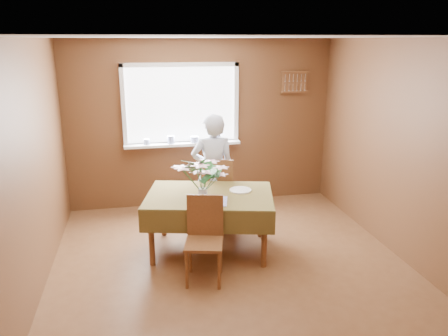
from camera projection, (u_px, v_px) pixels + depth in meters
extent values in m
plane|color=brown|center=(234.00, 273.00, 4.83)|extent=(4.50, 4.50, 0.00)
plane|color=white|center=(236.00, 37.00, 4.12)|extent=(4.50, 4.50, 0.00)
plane|color=brown|center=(201.00, 124.00, 6.59)|extent=(4.00, 0.00, 4.00)
plane|color=brown|center=(328.00, 276.00, 2.36)|extent=(4.00, 0.00, 4.00)
plane|color=brown|center=(27.00, 176.00, 4.09)|extent=(0.00, 4.50, 4.50)
plane|color=brown|center=(410.00, 154.00, 4.86)|extent=(0.00, 4.50, 4.50)
cube|color=white|center=(181.00, 105.00, 6.43)|extent=(1.60, 0.01, 1.10)
cube|color=white|center=(180.00, 65.00, 6.25)|extent=(1.72, 0.06, 0.06)
cube|color=white|center=(182.00, 143.00, 6.58)|extent=(1.72, 0.06, 0.06)
cube|color=white|center=(123.00, 107.00, 6.25)|extent=(0.06, 0.06, 1.22)
cube|color=white|center=(236.00, 103.00, 6.57)|extent=(0.06, 0.06, 1.22)
cube|color=white|center=(183.00, 144.00, 6.51)|extent=(1.72, 0.20, 0.04)
cylinder|color=white|center=(147.00, 142.00, 6.37)|extent=(0.09, 0.09, 0.08)
cylinder|color=white|center=(171.00, 140.00, 6.44)|extent=(0.11, 0.11, 0.12)
cylinder|color=white|center=(195.00, 139.00, 6.51)|extent=(0.12, 0.12, 0.09)
cylinder|color=white|center=(218.00, 137.00, 6.57)|extent=(0.10, 0.10, 0.13)
cube|color=brown|center=(295.00, 82.00, 6.67)|extent=(0.40, 0.03, 0.30)
cube|color=brown|center=(295.00, 72.00, 6.62)|extent=(0.44, 0.04, 0.03)
cube|color=brown|center=(295.00, 92.00, 6.70)|extent=(0.44, 0.04, 0.03)
cylinder|color=brown|center=(151.00, 238.00, 4.91)|extent=(0.07, 0.07, 0.67)
cylinder|color=brown|center=(264.00, 240.00, 4.87)|extent=(0.07, 0.07, 0.67)
cylinder|color=brown|center=(163.00, 211.00, 5.67)|extent=(0.07, 0.07, 0.67)
cylinder|color=brown|center=(261.00, 212.00, 5.63)|extent=(0.07, 0.07, 0.67)
cube|color=brown|center=(210.00, 197.00, 5.17)|extent=(1.60, 1.25, 0.04)
cube|color=#463A19|center=(210.00, 195.00, 5.16)|extent=(1.67, 1.32, 0.01)
cube|color=#463A19|center=(207.00, 223.00, 4.72)|extent=(1.44, 0.36, 0.26)
cube|color=#463A19|center=(212.00, 191.00, 5.68)|extent=(1.44, 0.36, 0.26)
cube|color=#463A19|center=(148.00, 205.00, 5.22)|extent=(0.25, 0.98, 0.26)
cube|color=#463A19|center=(272.00, 206.00, 5.17)|extent=(0.25, 0.98, 0.26)
cube|color=#4867CC|center=(208.00, 201.00, 4.93)|extent=(0.49, 0.40, 0.01)
cylinder|color=brown|center=(231.00, 204.00, 6.20)|extent=(0.04, 0.04, 0.45)
cylinder|color=brown|center=(205.00, 204.00, 6.21)|extent=(0.04, 0.04, 0.45)
cylinder|color=brown|center=(231.00, 214.00, 5.85)|extent=(0.04, 0.04, 0.45)
cylinder|color=brown|center=(204.00, 214.00, 5.86)|extent=(0.04, 0.04, 0.45)
cube|color=brown|center=(217.00, 193.00, 5.96)|extent=(0.50, 0.50, 0.03)
cube|color=brown|center=(217.00, 178.00, 5.70)|extent=(0.42, 0.12, 0.50)
cylinder|color=brown|center=(187.00, 270.00, 4.47)|extent=(0.04, 0.04, 0.42)
cylinder|color=brown|center=(219.00, 271.00, 4.46)|extent=(0.04, 0.04, 0.42)
cylinder|color=brown|center=(190.00, 255.00, 4.79)|extent=(0.04, 0.04, 0.42)
cylinder|color=brown|center=(221.00, 255.00, 4.77)|extent=(0.04, 0.04, 0.42)
cube|color=brown|center=(204.00, 244.00, 4.56)|extent=(0.47, 0.47, 0.03)
cube|color=brown|center=(205.00, 215.00, 4.66)|extent=(0.38, 0.12, 0.46)
imported|color=white|center=(213.00, 172.00, 5.79)|extent=(0.61, 0.43, 1.57)
cylinder|color=white|center=(203.00, 194.00, 4.97)|extent=(0.11, 0.11, 0.14)
cylinder|color=#33662D|center=(203.00, 185.00, 4.94)|extent=(0.06, 0.06, 0.10)
cylinder|color=white|center=(240.00, 190.00, 5.28)|extent=(0.36, 0.36, 0.01)
cube|color=silver|center=(220.00, 199.00, 4.97)|extent=(0.04, 0.21, 0.00)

